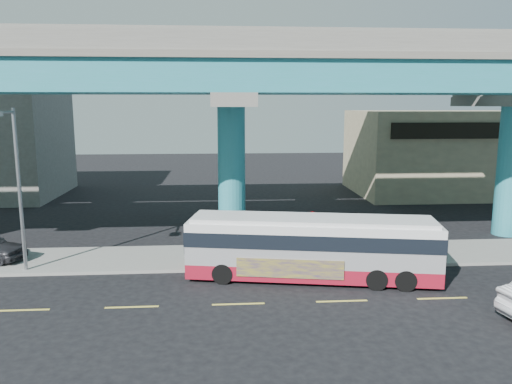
{
  "coord_description": "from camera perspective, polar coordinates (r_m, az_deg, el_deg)",
  "views": [
    {
      "loc": [
        -0.62,
        -18.26,
        7.47
      ],
      "look_at": [
        0.99,
        4.0,
        3.58
      ],
      "focal_mm": 35.0,
      "sensor_mm": 36.0,
      "label": 1
    }
  ],
  "objects": [
    {
      "name": "ground",
      "position": [
        19.74,
        -2.07,
        -12.35
      ],
      "size": [
        120.0,
        120.0,
        0.0
      ],
      "primitive_type": "plane",
      "color": "black",
      "rests_on": "ground"
    },
    {
      "name": "sidewalk",
      "position": [
        24.89,
        -2.53,
        -7.4
      ],
      "size": [
        70.0,
        4.0,
        0.15
      ],
      "primitive_type": "cube",
      "color": "gray",
      "rests_on": "ground"
    },
    {
      "name": "lane_markings",
      "position": [
        19.46,
        -2.03,
        -12.67
      ],
      "size": [
        58.0,
        0.12,
        0.01
      ],
      "color": "#D8C64C",
      "rests_on": "ground"
    },
    {
      "name": "viaduct",
      "position": [
        27.42,
        -2.9,
        13.37
      ],
      "size": [
        52.0,
        12.4,
        11.7
      ],
      "color": "teal",
      "rests_on": "ground"
    },
    {
      "name": "building_beige",
      "position": [
        45.42,
        20.15,
        4.29
      ],
      "size": [
        14.0,
        10.23,
        7.0
      ],
      "color": "tan",
      "rests_on": "ground"
    },
    {
      "name": "transit_bus",
      "position": [
        21.72,
        6.42,
        -6.1
      ],
      "size": [
        10.95,
        4.23,
        2.75
      ],
      "rotation": [
        0.0,
        0.0,
        -0.18
      ],
      "color": "maroon",
      "rests_on": "ground"
    },
    {
      "name": "street_lamp",
      "position": [
        23.57,
        -26.07,
        2.57
      ],
      "size": [
        0.5,
        2.38,
        7.22
      ],
      "color": "gray",
      "rests_on": "sidewalk"
    },
    {
      "name": "stop_sign",
      "position": [
        23.51,
        6.43,
        -3.87
      ],
      "size": [
        0.73,
        0.13,
        2.44
      ],
      "rotation": [
        0.0,
        0.0,
        -0.26
      ],
      "color": "gray",
      "rests_on": "sidewalk"
    }
  ]
}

